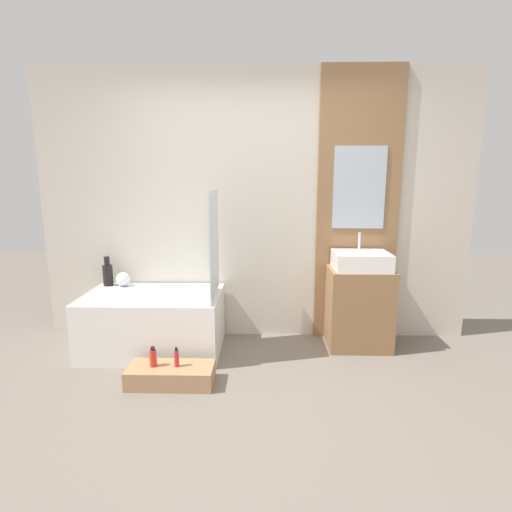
# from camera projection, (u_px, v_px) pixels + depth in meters

# --- Properties ---
(ground_plane) EXTENTS (12.00, 12.00, 0.00)m
(ground_plane) POSITION_uv_depth(u_px,v_px,m) (249.00, 426.00, 2.60)
(ground_plane) COLOR slate
(wall_tiled_back) EXTENTS (4.20, 0.06, 2.60)m
(wall_tiled_back) POSITION_uv_depth(u_px,v_px,m) (255.00, 207.00, 3.89)
(wall_tiled_back) COLOR beige
(wall_tiled_back) RESTS_ON ground_plane
(wall_wood_accent) EXTENTS (0.78, 0.04, 2.60)m
(wall_wood_accent) POSITION_uv_depth(u_px,v_px,m) (358.00, 207.00, 3.82)
(wall_wood_accent) COLOR #8E6642
(wall_wood_accent) RESTS_ON ground_plane
(bathtub) EXTENTS (1.23, 0.77, 0.54)m
(bathtub) POSITION_uv_depth(u_px,v_px,m) (154.00, 322.00, 3.69)
(bathtub) COLOR white
(bathtub) RESTS_ON ground_plane
(glass_shower_screen) EXTENTS (0.01, 0.56, 0.94)m
(glass_shower_screen) POSITION_uv_depth(u_px,v_px,m) (214.00, 245.00, 3.45)
(glass_shower_screen) COLOR silver
(glass_shower_screen) RESTS_ON bathtub
(wooden_step_bench) EXTENTS (0.67, 0.29, 0.15)m
(wooden_step_bench) POSITION_uv_depth(u_px,v_px,m) (171.00, 375.00, 3.11)
(wooden_step_bench) COLOR #A87F56
(wooden_step_bench) RESTS_ON ground_plane
(vanity_cabinet) EXTENTS (0.58, 0.44, 0.76)m
(vanity_cabinet) POSITION_uv_depth(u_px,v_px,m) (359.00, 308.00, 3.76)
(vanity_cabinet) COLOR #8E6642
(vanity_cabinet) RESTS_ON ground_plane
(sink) EXTENTS (0.50, 0.40, 0.32)m
(sink) POSITION_uv_depth(u_px,v_px,m) (361.00, 261.00, 3.67)
(sink) COLOR white
(sink) RESTS_ON vanity_cabinet
(vase_tall_dark) EXTENTS (0.09, 0.09, 0.29)m
(vase_tall_dark) POSITION_uv_depth(u_px,v_px,m) (108.00, 274.00, 3.91)
(vase_tall_dark) COLOR black
(vase_tall_dark) RESTS_ON bathtub
(vase_round_light) EXTENTS (0.14, 0.14, 0.14)m
(vase_round_light) POSITION_uv_depth(u_px,v_px,m) (123.00, 279.00, 3.89)
(vase_round_light) COLOR white
(vase_round_light) RESTS_ON bathtub
(bottle_soap_primary) EXTENTS (0.05, 0.05, 0.16)m
(bottle_soap_primary) POSITION_uv_depth(u_px,v_px,m) (153.00, 358.00, 3.09)
(bottle_soap_primary) COLOR red
(bottle_soap_primary) RESTS_ON wooden_step_bench
(bottle_soap_secondary) EXTENTS (0.04, 0.04, 0.16)m
(bottle_soap_secondary) POSITION_uv_depth(u_px,v_px,m) (177.00, 358.00, 3.08)
(bottle_soap_secondary) COLOR red
(bottle_soap_secondary) RESTS_ON wooden_step_bench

